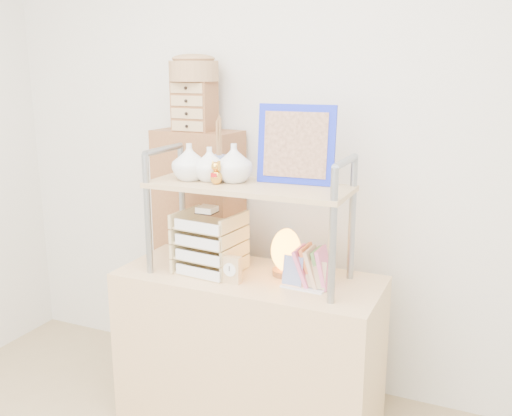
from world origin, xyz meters
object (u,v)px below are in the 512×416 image
(salt_lamp, at_px, (286,252))
(desk, at_px, (249,350))
(cabinet, at_px, (200,254))
(letter_tray, at_px, (208,246))

(salt_lamp, bearing_deg, desk, -154.27)
(cabinet, bearing_deg, letter_tray, -51.31)
(letter_tray, bearing_deg, desk, 10.07)
(desk, xyz_separation_m, cabinet, (-0.46, 0.37, 0.30))
(desk, height_order, salt_lamp, salt_lamp)
(letter_tray, relative_size, salt_lamp, 1.43)
(cabinet, bearing_deg, desk, -34.14)
(desk, xyz_separation_m, salt_lamp, (0.15, 0.07, 0.49))
(desk, relative_size, salt_lamp, 5.52)
(desk, distance_m, letter_tray, 0.53)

